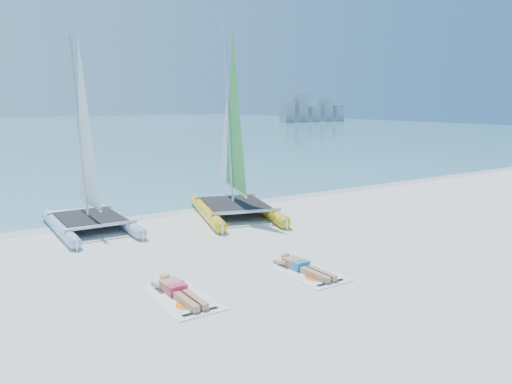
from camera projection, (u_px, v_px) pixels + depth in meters
ground at (250, 252)px, 12.47m from camera, size 140.00×140.00×0.00m
wet_sand_strip at (162, 212)px, 16.98m from camera, size 140.00×1.40×0.01m
distant_skyline at (312, 111)px, 92.15m from camera, size 14.00×2.00×5.00m
catamaran_blue at (86, 170)px, 14.49m from camera, size 2.16×4.37×5.90m
catamaran_yellow at (231, 152)px, 16.61m from camera, size 3.59×5.29×6.58m
towel_a at (182, 299)px, 9.52m from camera, size 1.00×1.85×0.02m
sunbather_a at (178, 290)px, 9.66m from camera, size 0.37×1.73×0.26m
towel_b at (307, 273)px, 10.95m from camera, size 1.00×1.85×0.02m
sunbather_b at (302, 266)px, 11.08m from camera, size 0.37×1.73×0.26m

